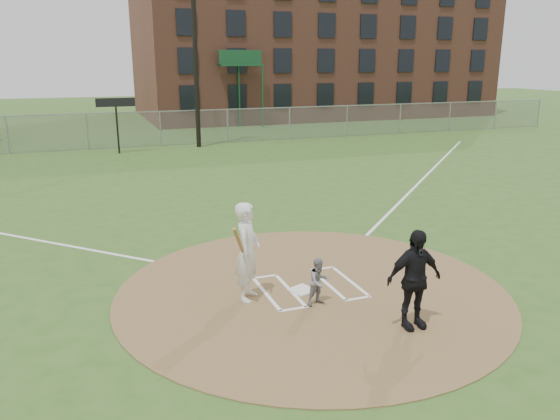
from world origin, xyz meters
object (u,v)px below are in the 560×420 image
object	(u,v)px
catcher	(319,282)
umpire	(414,279)
home_plate	(302,290)
batter_at_plate	(248,251)

from	to	relation	value
catcher	umpire	bearing A→B (deg)	-64.70
home_plate	batter_at_plate	distance (m)	1.57
umpire	batter_at_plate	xyz separation A→B (m)	(-2.48, 2.25, 0.09)
home_plate	catcher	bearing A→B (deg)	-85.25
catcher	batter_at_plate	size ratio (longest dim) A/B	0.48
home_plate	umpire	size ratio (longest dim) A/B	0.25
catcher	batter_at_plate	world-z (taller)	batter_at_plate
home_plate	catcher	size ratio (longest dim) A/B	0.48
home_plate	batter_at_plate	bearing A→B (deg)	178.28
catcher	batter_at_plate	distance (m)	1.57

